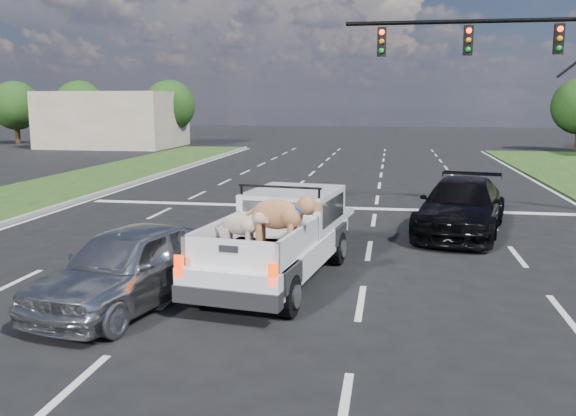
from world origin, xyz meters
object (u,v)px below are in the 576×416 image
traffic_signal (550,67)px  pickup_truck (280,236)px  black_coupe (461,207)px  silver_sedan (128,266)px

traffic_signal → pickup_truck: 12.35m
traffic_signal → pickup_truck: size_ratio=1.68×
pickup_truck → black_coupe: (4.16, 5.28, -0.17)m
pickup_truck → silver_sedan: bearing=-131.4°
pickup_truck → silver_sedan: pickup_truck is taller
traffic_signal → black_coupe: traffic_signal is taller
pickup_truck → black_coupe: bearing=59.9°
silver_sedan → black_coupe: 9.81m
silver_sedan → pickup_truck: bearing=53.5°
silver_sedan → black_coupe: size_ratio=0.82×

